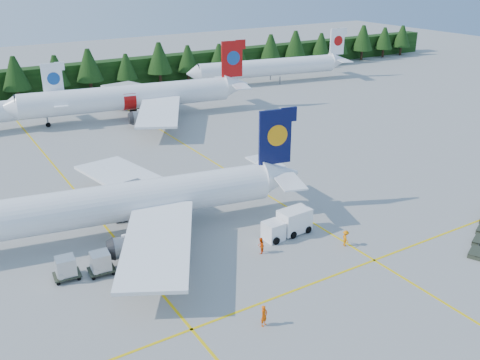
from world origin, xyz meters
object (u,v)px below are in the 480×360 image
service_truck (287,224)px  airliner_navy (102,206)px  airstairs (153,215)px  airliner_red (124,98)px

service_truck → airliner_navy: bearing=146.4°
airstairs → service_truck: 15.02m
airliner_red → airliner_navy: bearing=-104.0°
airliner_navy → service_truck: bearing=-20.1°
airliner_navy → service_truck: airliner_navy is taller
airliner_navy → service_truck: size_ratio=7.27×
airstairs → service_truck: (10.87, -10.35, 0.49)m
airliner_red → service_truck: (-1.54, -51.94, -2.58)m
airliner_navy → airliner_red: 45.87m
airliner_navy → service_truck: 19.38m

